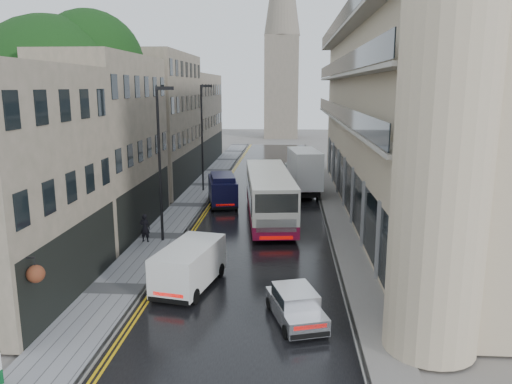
% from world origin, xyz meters
% --- Properties ---
extents(road, '(9.00, 85.00, 0.02)m').
position_xyz_m(road, '(0.00, 27.50, 0.01)').
color(road, black).
rests_on(road, ground).
extents(left_sidewalk, '(2.70, 85.00, 0.12)m').
position_xyz_m(left_sidewalk, '(-5.85, 27.50, 0.06)').
color(left_sidewalk, gray).
rests_on(left_sidewalk, ground).
extents(right_sidewalk, '(1.80, 85.00, 0.12)m').
position_xyz_m(right_sidewalk, '(5.40, 27.50, 0.06)').
color(right_sidewalk, slate).
rests_on(right_sidewalk, ground).
extents(old_shop_row, '(4.50, 56.00, 12.00)m').
position_xyz_m(old_shop_row, '(-9.45, 30.00, 6.00)').
color(old_shop_row, gray).
rests_on(old_shop_row, ground).
extents(modern_block, '(8.00, 40.00, 14.00)m').
position_xyz_m(modern_block, '(10.30, 26.00, 7.00)').
color(modern_block, tan).
rests_on(modern_block, ground).
extents(church_spire, '(6.40, 6.40, 40.00)m').
position_xyz_m(church_spire, '(0.50, 82.00, 20.00)').
color(church_spire, gray).
rests_on(church_spire, ground).
extents(tree_near, '(10.56, 10.56, 13.89)m').
position_xyz_m(tree_near, '(-12.50, 20.00, 6.95)').
color(tree_near, black).
rests_on(tree_near, ground).
extents(tree_far, '(9.24, 9.24, 12.46)m').
position_xyz_m(tree_far, '(-12.20, 33.00, 6.23)').
color(tree_far, black).
rests_on(tree_far, ground).
extents(cream_bus, '(4.14, 12.52, 3.35)m').
position_xyz_m(cream_bus, '(-0.28, 20.50, 1.70)').
color(cream_bus, white).
rests_on(cream_bus, road).
extents(white_lorry, '(3.30, 7.69, 3.91)m').
position_xyz_m(white_lorry, '(2.45, 30.96, 1.97)').
color(white_lorry, white).
rests_on(white_lorry, road).
extents(silver_hatchback, '(2.54, 3.92, 1.36)m').
position_xyz_m(silver_hatchback, '(1.98, 6.98, 0.70)').
color(silver_hatchback, silver).
rests_on(silver_hatchback, road).
extents(white_van, '(2.88, 4.91, 2.08)m').
position_xyz_m(white_van, '(-3.77, 10.10, 1.06)').
color(white_van, white).
rests_on(white_van, road).
extents(navy_van, '(2.98, 5.28, 2.54)m').
position_xyz_m(navy_van, '(-3.75, 26.31, 1.29)').
color(navy_van, black).
rests_on(navy_van, road).
extents(pedestrian, '(0.67, 0.49, 1.70)m').
position_xyz_m(pedestrian, '(-6.50, 17.92, 0.97)').
color(pedestrian, black).
rests_on(pedestrian, left_sidewalk).
extents(lamp_post_near, '(1.04, 0.42, 9.02)m').
position_xyz_m(lamp_post_near, '(-5.55, 18.30, 4.63)').
color(lamp_post_near, black).
rests_on(lamp_post_near, left_sidewalk).
extents(lamp_post_far, '(1.04, 0.61, 9.16)m').
position_xyz_m(lamp_post_far, '(-5.61, 33.09, 4.70)').
color(lamp_post_far, black).
rests_on(lamp_post_far, left_sidewalk).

